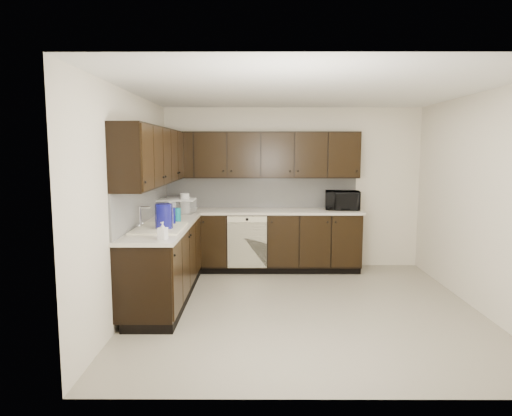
{
  "coord_description": "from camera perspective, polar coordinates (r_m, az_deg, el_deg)",
  "views": [
    {
      "loc": [
        -0.55,
        -5.18,
        1.84
      ],
      "look_at": [
        -0.57,
        0.6,
        1.11
      ],
      "focal_mm": 32.0,
      "sensor_mm": 36.0,
      "label": 1
    }
  ],
  "objects": [
    {
      "name": "ceiling",
      "position": [
        5.25,
        6.38,
        14.39
      ],
      "size": [
        4.0,
        4.0,
        0.0
      ],
      "primitive_type": "plane",
      "rotation": [
        3.14,
        0.0,
        0.0
      ],
      "color": "white",
      "rests_on": "wall_back"
    },
    {
      "name": "teal_tumbler",
      "position": [
        5.8,
        -9.78,
        -0.91
      ],
      "size": [
        0.1,
        0.1,
        0.18
      ],
      "primitive_type": "cylinder",
      "rotation": [
        0.0,
        0.0,
        -0.21
      ],
      "color": "#0C7687",
      "rests_on": "countertop"
    },
    {
      "name": "lower_cabinets",
      "position": [
        6.47,
        -3.9,
        -5.54
      ],
      "size": [
        3.0,
        2.8,
        0.9
      ],
      "color": "black",
      "rests_on": "floor"
    },
    {
      "name": "wall_front",
      "position": [
        3.28,
        9.82,
        -3.24
      ],
      "size": [
        4.0,
        0.02,
        2.5
      ],
      "primitive_type": "cube",
      "color": "beige",
      "rests_on": "floor"
    },
    {
      "name": "microwave",
      "position": [
        7.08,
        10.75,
        0.95
      ],
      "size": [
        0.55,
        0.41,
        0.28
      ],
      "primitive_type": "imported",
      "rotation": [
        0.0,
        0.0,
        -0.12
      ],
      "color": "black",
      "rests_on": "countertop"
    },
    {
      "name": "countertop",
      "position": [
        6.37,
        -3.96,
        -1.1
      ],
      "size": [
        3.03,
        2.83,
        0.04
      ],
      "color": "beige",
      "rests_on": "lower_cabinets"
    },
    {
      "name": "wall_left",
      "position": [
        5.41,
        -15.37,
        0.7
      ],
      "size": [
        0.02,
        4.0,
        2.5
      ],
      "primitive_type": "cube",
      "color": "beige",
      "rests_on": "floor"
    },
    {
      "name": "soap_bottle_a",
      "position": [
        4.72,
        -11.58,
        -2.8
      ],
      "size": [
        0.1,
        0.1,
        0.18
      ],
      "primitive_type": "imported",
      "rotation": [
        0.0,
        0.0,
        -0.31
      ],
      "color": "gray",
      "rests_on": "countertop"
    },
    {
      "name": "wall_right",
      "position": [
        5.81,
        26.22,
        0.64
      ],
      "size": [
        0.02,
        4.0,
        2.5
      ],
      "primitive_type": "cube",
      "color": "beige",
      "rests_on": "floor"
    },
    {
      "name": "upper_cabinets",
      "position": [
        6.41,
        -4.81,
        6.57
      ],
      "size": [
        3.0,
        2.8,
        0.7
      ],
      "color": "black",
      "rests_on": "wall_back"
    },
    {
      "name": "floor",
      "position": [
        5.53,
        6.01,
        -12.27
      ],
      "size": [
        4.0,
        4.0,
        0.0
      ],
      "primitive_type": "plane",
      "color": "#9E9783",
      "rests_on": "ground"
    },
    {
      "name": "dishwasher",
      "position": [
        6.72,
        -1.12,
        -3.88
      ],
      "size": [
        0.58,
        0.04,
        0.78
      ],
      "color": "#EEE7C3",
      "rests_on": "lower_cabinets"
    },
    {
      "name": "backsplash",
      "position": [
        6.57,
        -5.67,
        1.42
      ],
      "size": [
        3.0,
        2.8,
        0.48
      ],
      "color": "#B2B2AE",
      "rests_on": "countertop"
    },
    {
      "name": "blue_pitcher",
      "position": [
        5.28,
        -11.44,
        -1.11
      ],
      "size": [
        0.21,
        0.21,
        0.3
      ],
      "primitive_type": "cylinder",
      "rotation": [
        0.0,
        0.0,
        0.07
      ],
      "color": "#0F0F89",
      "rests_on": "countertop"
    },
    {
      "name": "toaster_oven",
      "position": [
        7.03,
        -9.67,
        0.58
      ],
      "size": [
        0.38,
        0.33,
        0.2
      ],
      "primitive_type": "cube",
      "rotation": [
        0.0,
        0.0,
        0.33
      ],
      "color": "silver",
      "rests_on": "countertop"
    },
    {
      "name": "paper_towel_roll",
      "position": [
        6.66,
        -8.88,
        0.6
      ],
      "size": [
        0.15,
        0.15,
        0.28
      ],
      "primitive_type": "cylinder",
      "rotation": [
        0.0,
        0.0,
        -0.16
      ],
      "color": "silver",
      "rests_on": "countertop"
    },
    {
      "name": "soap_bottle_b",
      "position": [
        6.17,
        -11.25,
        -0.31
      ],
      "size": [
        0.11,
        0.11,
        0.21
      ],
      "primitive_type": "imported",
      "rotation": [
        0.0,
        0.0,
        -0.43
      ],
      "color": "gray",
      "rests_on": "countertop"
    },
    {
      "name": "wall_back",
      "position": [
        7.23,
        4.54,
        2.52
      ],
      "size": [
        4.0,
        0.02,
        2.5
      ],
      "primitive_type": "cube",
      "color": "beige",
      "rests_on": "floor"
    },
    {
      "name": "sink",
      "position": [
        5.38,
        -11.99,
        -3.21
      ],
      "size": [
        0.54,
        0.82,
        0.42
      ],
      "color": "#EEE7C3",
      "rests_on": "countertop"
    },
    {
      "name": "storage_bin",
      "position": [
        6.68,
        -9.86,
        0.21
      ],
      "size": [
        0.53,
        0.41,
        0.19
      ],
      "primitive_type": "cube",
      "rotation": [
        0.0,
        0.0,
        -0.09
      ],
      "color": "silver",
      "rests_on": "countertop"
    }
  ]
}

